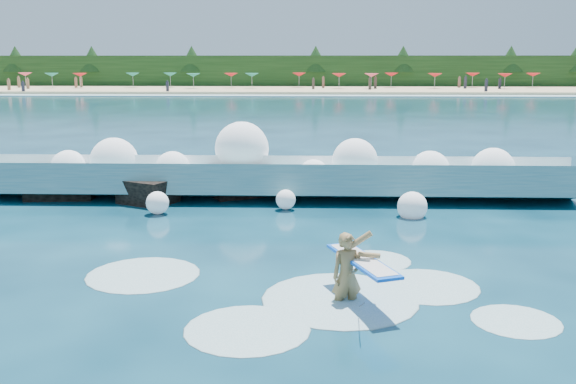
% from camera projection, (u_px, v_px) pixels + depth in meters
% --- Properties ---
extents(ground, '(200.00, 200.00, 0.00)m').
position_uv_depth(ground, '(217.00, 263.00, 14.21)').
color(ground, '#062637').
rests_on(ground, ground).
extents(beach, '(140.00, 20.00, 0.40)m').
position_uv_depth(beach, '(296.00, 90.00, 90.50)').
color(beach, tan).
rests_on(beach, ground).
extents(wet_band, '(140.00, 5.00, 0.08)m').
position_uv_depth(wet_band, '(294.00, 95.00, 79.76)').
color(wet_band, silver).
rests_on(wet_band, ground).
extents(treeline, '(140.00, 4.00, 5.00)m').
position_uv_depth(treeline, '(298.00, 72.00, 99.82)').
color(treeline, black).
rests_on(treeline, ground).
extents(breaking_wave, '(19.17, 2.94, 1.65)m').
position_uv_depth(breaking_wave, '(275.00, 179.00, 21.08)').
color(breaking_wave, teal).
rests_on(breaking_wave, ground).
extents(rock_cluster, '(7.94, 3.15, 1.24)m').
position_uv_depth(rock_cluster, '(142.00, 185.00, 20.87)').
color(rock_cluster, black).
rests_on(rock_cluster, ground).
extents(surfer_with_board, '(1.26, 2.83, 1.62)m').
position_uv_depth(surfer_with_board, '(351.00, 272.00, 11.73)').
color(surfer_with_board, olive).
rests_on(surfer_with_board, ground).
extents(wave_spray, '(15.13, 4.60, 2.53)m').
position_uv_depth(wave_spray, '(273.00, 163.00, 20.92)').
color(wave_spray, white).
rests_on(wave_spray, ground).
extents(surf_foam, '(9.01, 5.70, 0.15)m').
position_uv_depth(surf_foam, '(309.00, 294.00, 12.32)').
color(surf_foam, silver).
rests_on(surf_foam, ground).
extents(beach_umbrellas, '(111.17, 6.61, 0.50)m').
position_uv_depth(beach_umbrellas, '(296.00, 75.00, 91.96)').
color(beach_umbrellas, red).
rests_on(beach_umbrellas, ground).
extents(beachgoers, '(105.39, 13.67, 1.93)m').
position_uv_depth(beachgoers, '(271.00, 84.00, 87.61)').
color(beachgoers, '#3F332D').
rests_on(beachgoers, ground).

